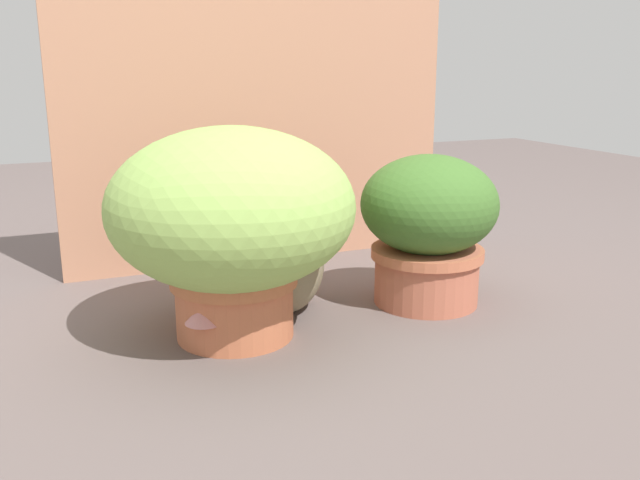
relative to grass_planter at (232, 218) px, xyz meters
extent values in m
plane|color=#605350|center=(0.09, -0.01, -0.26)|extent=(6.00, 6.00, 0.00)
cube|color=tan|center=(0.24, 0.54, 0.19)|extent=(1.13, 0.03, 0.89)
cylinder|color=#BD6743|center=(0.00, 0.00, -0.19)|extent=(0.25, 0.25, 0.14)
cylinder|color=#B7663F|center=(0.00, 0.00, -0.13)|extent=(0.27, 0.27, 0.02)
ellipsoid|color=#90B756|center=(0.00, 0.00, 0.02)|extent=(0.51, 0.51, 0.33)
cylinder|color=#B86249|center=(0.49, 0.02, -0.19)|extent=(0.25, 0.25, 0.14)
cylinder|color=#BF6847|center=(0.49, 0.02, -0.13)|extent=(0.27, 0.27, 0.02)
ellipsoid|color=#3E6929|center=(0.49, 0.02, -0.02)|extent=(0.33, 0.33, 0.24)
ellipsoid|color=#827759|center=(0.16, 0.11, -0.15)|extent=(0.29, 0.31, 0.22)
ellipsoid|color=#BCA88B|center=(0.21, 0.19, -0.16)|extent=(0.12, 0.11, 0.11)
sphere|color=#827759|center=(0.22, 0.20, -0.03)|extent=(0.15, 0.15, 0.11)
cone|color=#827759|center=(0.20, 0.22, 0.03)|extent=(0.05, 0.05, 0.04)
cone|color=#827759|center=(0.25, 0.18, 0.03)|extent=(0.05, 0.05, 0.04)
cylinder|color=#827759|center=(0.06, 0.03, -0.24)|extent=(0.13, 0.17, 0.07)
cylinder|color=beige|center=(0.00, -0.07, -0.21)|extent=(0.03, 0.03, 0.09)
cone|color=red|center=(0.00, -0.07, -0.15)|extent=(0.08, 0.08, 0.03)
cylinder|color=silver|center=(-0.08, -0.07, -0.23)|extent=(0.03, 0.03, 0.07)
cone|color=pink|center=(-0.08, -0.07, -0.17)|extent=(0.08, 0.08, 0.04)
camera|label=1|loc=(-0.37, -1.35, 0.31)|focal=38.76mm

